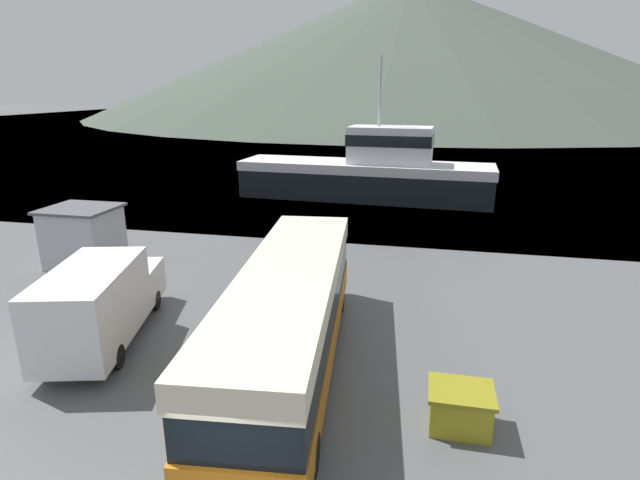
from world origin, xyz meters
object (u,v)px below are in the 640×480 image
object	(u,v)px
tour_bus	(290,313)
dock_kiosk	(84,236)
storage_bin	(460,408)
delivery_van	(101,301)
fishing_boat	(369,172)

from	to	relation	value
tour_bus	dock_kiosk	bearing A→B (deg)	144.60
tour_bus	dock_kiosk	world-z (taller)	tour_bus
tour_bus	storage_bin	distance (m)	5.04
delivery_van	dock_kiosk	size ratio (longest dim) A/B	2.24
delivery_van	dock_kiosk	distance (m)	8.09
delivery_van	storage_bin	world-z (taller)	delivery_van
fishing_boat	storage_bin	distance (m)	25.65
delivery_van	fishing_boat	bearing A→B (deg)	61.82
delivery_van	dock_kiosk	world-z (taller)	dock_kiosk
fishing_boat	dock_kiosk	world-z (taller)	fishing_boat
tour_bus	storage_bin	size ratio (longest dim) A/B	7.63
storage_bin	dock_kiosk	xyz separation A→B (m)	(-15.99, 8.19, 0.84)
fishing_boat	dock_kiosk	size ratio (longest dim) A/B	6.08
delivery_van	dock_kiosk	xyz separation A→B (m)	(-5.20, 6.20, -0.03)
storage_bin	fishing_boat	bearing A→B (deg)	101.61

